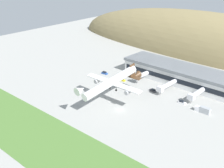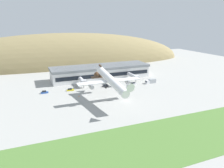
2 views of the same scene
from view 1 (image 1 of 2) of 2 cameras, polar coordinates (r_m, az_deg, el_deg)
The scene contains 14 objects.
ground_plane at distance 156.16m, azimuth 1.37°, elevation -4.79°, with size 360.75×360.75×0.00m, color #9E9E99.
grass_strip_foreground at distance 131.88m, azimuth -10.93°, elevation -10.99°, with size 324.68×30.62×0.08m, color #4C7533.
hill_backdrop at distance 256.57m, azimuth 17.53°, elevation 5.47°, with size 267.57×60.79×62.09m, color olive.
terminal_building at distance 191.27m, azimuth 12.64°, elevation 1.87°, with size 74.60×19.89×9.89m.
jetway_0 at distance 188.75m, azimuth 5.27°, elevation 1.54°, with size 3.38×11.73×5.43m.
jetway_1 at distance 176.47m, azimuth 9.88°, elevation -0.30°, with size 3.38×16.48×5.43m.
jetway_2 at distance 169.72m, azimuth 15.07°, elevation -1.76°, with size 3.38×14.07×5.43m.
cargo_airplane at distance 157.99m, azimuth -0.03°, elevation 0.35°, with size 35.19×46.54×10.31m.
service_car_0 at distance 166.63m, azimuth 12.67°, elevation -3.27°, with size 4.25×1.90×1.50m.
service_car_1 at distance 191.11m, azimuth 1.85°, elevation 0.81°, with size 4.49×2.01×1.47m.
service_car_2 at distance 177.71m, azimuth 7.47°, elevation -1.16°, with size 4.38×2.02×1.47m.
service_car_3 at distance 201.34m, azimuth -1.37°, elevation 2.03°, with size 4.46×2.13×1.66m.
fuel_truck at distance 159.72m, azimuth 16.30°, elevation -4.55°, with size 7.72×2.53×3.01m.
traffic_cone_0 at distance 180.77m, azimuth -0.29°, elevation -0.64°, with size 0.52×0.52×0.58m.
Camera 1 is at (90.35, -104.36, 73.03)m, focal length 50.00 mm.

